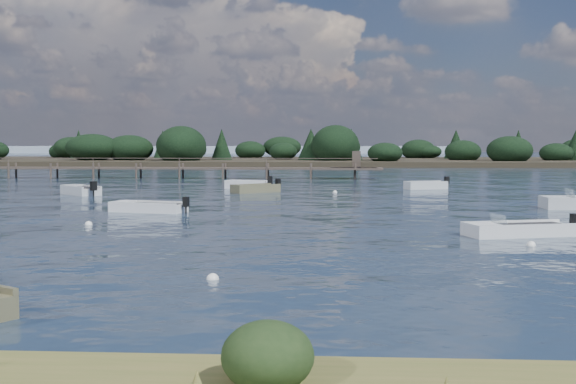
# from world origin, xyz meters

# --- Properties ---
(ground) EXTENTS (400.00, 400.00, 0.00)m
(ground) POSITION_xyz_m (0.00, 60.00, 0.00)
(ground) COLOR #152132
(ground) RESTS_ON ground
(dinghy_mid_white_a) EXTENTS (4.53, 2.62, 1.04)m
(dinghy_mid_white_a) POSITION_xyz_m (8.66, 5.11, 0.14)
(dinghy_mid_white_a) COLOR silver
(dinghy_mid_white_a) RESTS_ON ground
(dinghy_extra_b) EXTENTS (3.49, 3.13, 1.16)m
(dinghy_extra_b) POSITION_xyz_m (-3.74, 28.22, 0.16)
(dinghy_extra_b) COLOR #6D6848
(dinghy_extra_b) RESTS_ON ground
(tender_far_grey_b) EXTENTS (3.53, 2.22, 1.19)m
(tender_far_grey_b) POSITION_xyz_m (8.70, 32.60, 0.17)
(tender_far_grey_b) COLOR #B9BEC1
(tender_far_grey_b) RESTS_ON ground
(dinghy_mid_grey) EXTENTS (4.17, 2.30, 1.03)m
(dinghy_mid_grey) POSITION_xyz_m (-7.60, 13.46, 0.14)
(dinghy_mid_grey) COLOR silver
(dinghy_mid_grey) RESTS_ON ground
(tender_far_grey) EXTENTS (3.41, 3.47, 1.25)m
(tender_far_grey) POSITION_xyz_m (-15.22, 25.17, 0.17)
(tender_far_grey) COLOR #B9BEC1
(tender_far_grey) RESTS_ON ground
(tender_far_white) EXTENTS (3.70, 2.05, 1.24)m
(tender_far_white) POSITION_xyz_m (-4.83, 32.58, 0.18)
(tender_far_white) COLOR silver
(tender_far_white) RESTS_ON ground
(buoy_a) EXTENTS (0.32, 0.32, 0.32)m
(buoy_a) POSITION_xyz_m (-1.40, -4.22, 0.00)
(buoy_a) COLOR white
(buoy_a) RESTS_ON ground
(buoy_b) EXTENTS (0.32, 0.32, 0.32)m
(buoy_b) POSITION_xyz_m (8.34, 2.40, 0.00)
(buoy_b) COLOR white
(buoy_b) RESTS_ON ground
(buoy_c) EXTENTS (0.32, 0.32, 0.32)m
(buoy_c) POSITION_xyz_m (-8.68, 7.64, 0.00)
(buoy_c) COLOR white
(buoy_c) RESTS_ON ground
(buoy_e) EXTENTS (0.32, 0.32, 0.32)m
(buoy_e) POSITION_xyz_m (1.85, 28.21, 0.00)
(buoy_e) COLOR white
(buoy_e) RESTS_ON ground
(jetty) EXTENTS (64.50, 3.20, 3.40)m
(jetty) POSITION_xyz_m (-21.74, 47.99, 0.98)
(jetty) COLOR #443A32
(jetty) RESTS_ON ground
(far_headland) EXTENTS (190.00, 40.00, 5.80)m
(far_headland) POSITION_xyz_m (25.00, 100.00, 1.96)
(far_headland) COLOR black
(far_headland) RESTS_ON ground
(distant_haze) EXTENTS (280.00, 20.00, 2.40)m
(distant_haze) POSITION_xyz_m (-90.00, 230.00, 0.00)
(distant_haze) COLOR #8999A9
(distant_haze) RESTS_ON ground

